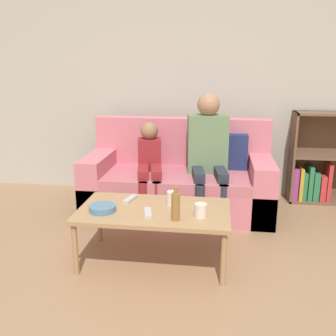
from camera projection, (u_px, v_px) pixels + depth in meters
wall_back at (184, 79)px, 4.15m from camera, size 12.00×0.06×2.60m
couch at (180, 181)px, 3.84m from camera, size 1.85×0.85×0.91m
bookshelf at (319, 166)px, 4.05m from camera, size 0.72×0.28×0.98m
coffee_table at (154, 214)px, 2.78m from camera, size 1.12×0.63×0.42m
person_adult at (208, 147)px, 3.62m from camera, size 0.43×0.64×1.19m
person_child at (150, 163)px, 3.69m from camera, size 0.33×0.63×0.90m
cup_near at (201, 210)px, 2.62m from camera, size 0.09×0.09×0.09m
cup_far at (172, 198)px, 2.84m from camera, size 0.08×0.08×0.11m
tv_remote_0 at (148, 213)px, 2.67m from camera, size 0.08×0.18×0.02m
tv_remote_1 at (130, 199)px, 2.94m from camera, size 0.09×0.18×0.02m
snack_bowl at (103, 208)px, 2.72m from camera, size 0.20×0.20×0.05m
bottle at (176, 206)px, 2.54m from camera, size 0.06×0.06×0.24m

